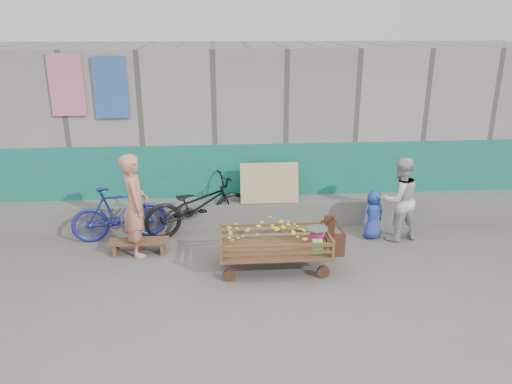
{
  "coord_description": "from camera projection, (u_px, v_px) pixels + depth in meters",
  "views": [
    {
      "loc": [
        -0.54,
        -5.88,
        3.48
      ],
      "look_at": [
        -0.01,
        1.2,
        1.0
      ],
      "focal_mm": 35.0,
      "sensor_mm": 36.0,
      "label": 1
    }
  ],
  "objects": [
    {
      "name": "bench",
      "position": [
        139.0,
        244.0,
        7.74
      ],
      "size": [
        0.91,
        0.27,
        0.23
      ],
      "color": "#57371D",
      "rests_on": "ground"
    },
    {
      "name": "bicycle_blue",
      "position": [
        119.0,
        213.0,
        8.15
      ],
      "size": [
        1.59,
        0.72,
        0.92
      ],
      "primitive_type": "imported",
      "rotation": [
        0.0,
        0.0,
        1.76
      ],
      "color": "navy",
      "rests_on": "ground"
    },
    {
      "name": "child",
      "position": [
        373.0,
        215.0,
        8.23
      ],
      "size": [
        0.46,
        0.37,
        0.83
      ],
      "primitive_type": "imported",
      "rotation": [
        0.0,
        0.0,
        3.44
      ],
      "color": "#243FA5",
      "rests_on": "ground"
    },
    {
      "name": "ground",
      "position": [
        263.0,
        291.0,
        6.72
      ],
      "size": [
        80.0,
        80.0,
        0.0
      ],
      "primitive_type": "plane",
      "color": "#595651",
      "rests_on": "ground"
    },
    {
      "name": "bicycle_dark",
      "position": [
        198.0,
        206.0,
        8.42
      ],
      "size": [
        1.96,
        1.28,
        0.97
      ],
      "primitive_type": "imported",
      "rotation": [
        0.0,
        0.0,
        1.95
      ],
      "color": "black",
      "rests_on": "ground"
    },
    {
      "name": "building_wall",
      "position": [
        246.0,
        124.0,
        10.05
      ],
      "size": [
        12.0,
        3.5,
        3.0
      ],
      "color": "gray",
      "rests_on": "ground"
    },
    {
      "name": "banana_cart",
      "position": [
        273.0,
        238.0,
        7.14
      ],
      "size": [
        1.74,
        0.8,
        0.74
      ],
      "color": "#57371D",
      "rests_on": "ground"
    },
    {
      "name": "woman",
      "position": [
        399.0,
        199.0,
        8.09
      ],
      "size": [
        0.79,
        0.69,
        1.4
      ],
      "primitive_type": "imported",
      "rotation": [
        0.0,
        0.0,
        3.4
      ],
      "color": "beige",
      "rests_on": "ground"
    },
    {
      "name": "vendor_man",
      "position": [
        135.0,
        205.0,
        7.54
      ],
      "size": [
        0.51,
        0.66,
        1.61
      ],
      "primitive_type": "imported",
      "rotation": [
        0.0,
        0.0,
        1.8
      ],
      "color": "tan",
      "rests_on": "ground"
    }
  ]
}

